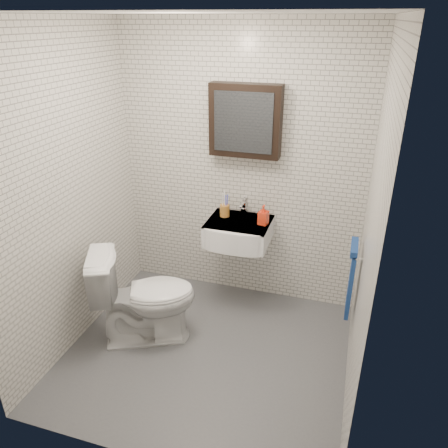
{
  "coord_description": "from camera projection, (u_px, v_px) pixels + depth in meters",
  "views": [
    {
      "loc": [
        0.95,
        -2.59,
        2.48
      ],
      "look_at": [
        0.01,
        0.45,
        0.96
      ],
      "focal_mm": 35.0,
      "sensor_mm": 36.0,
      "label": 1
    }
  ],
  "objects": [
    {
      "name": "washbasin",
      "position": [
        238.0,
        233.0,
        3.85
      ],
      "size": [
        0.55,
        0.5,
        0.2
      ],
      "color": "white",
      "rests_on": "room_shell"
    },
    {
      "name": "ground",
      "position": [
        206.0,
        353.0,
        3.55
      ],
      "size": [
        2.2,
        2.0,
        0.01
      ],
      "primitive_type": "cube",
      "color": "#515459",
      "rests_on": "ground"
    },
    {
      "name": "mirror_cabinet",
      "position": [
        245.0,
        121.0,
        3.61
      ],
      "size": [
        0.6,
        0.15,
        0.6
      ],
      "color": "black",
      "rests_on": "room_shell"
    },
    {
      "name": "towel_rail",
      "position": [
        352.0,
        276.0,
        3.26
      ],
      "size": [
        0.09,
        0.3,
        0.58
      ],
      "color": "silver",
      "rests_on": "room_shell"
    },
    {
      "name": "toothbrush_cup",
      "position": [
        225.0,
        210.0,
        3.92
      ],
      "size": [
        0.09,
        0.09,
        0.24
      ],
      "rotation": [
        0.0,
        0.0,
        0.1
      ],
      "color": "#B1732C",
      "rests_on": "washbasin"
    },
    {
      "name": "toilet",
      "position": [
        145.0,
        296.0,
        3.56
      ],
      "size": [
        0.93,
        0.76,
        0.83
      ],
      "primitive_type": "imported",
      "rotation": [
        0.0,
        0.0,
        2.01
      ],
      "color": "white",
      "rests_on": "ground"
    },
    {
      "name": "soap_bottle",
      "position": [
        263.0,
        215.0,
        3.75
      ],
      "size": [
        0.09,
        0.09,
        0.18
      ],
      "primitive_type": "imported",
      "rotation": [
        0.0,
        0.0,
        -0.17
      ],
      "color": "orange",
      "rests_on": "washbasin"
    },
    {
      "name": "room_shell",
      "position": [
        202.0,
        184.0,
        2.92
      ],
      "size": [
        2.22,
        2.02,
        2.51
      ],
      "color": "silver",
      "rests_on": "ground"
    },
    {
      "name": "faucet",
      "position": [
        244.0,
        208.0,
        3.95
      ],
      "size": [
        0.06,
        0.2,
        0.15
      ],
      "color": "silver",
      "rests_on": "washbasin"
    }
  ]
}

